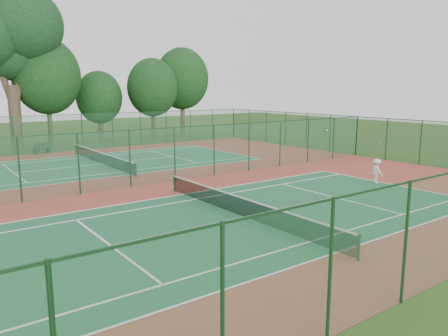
{
  "coord_description": "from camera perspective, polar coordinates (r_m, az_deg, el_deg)",
  "views": [
    {
      "loc": [
        -12.19,
        -24.23,
        5.89
      ],
      "look_at": [
        1.66,
        -5.2,
        1.6
      ],
      "focal_mm": 35.0,
      "sensor_mm": 36.0,
      "label": 1
    }
  ],
  "objects": [
    {
      "name": "fence_divider",
      "position": [
        27.44,
        -9.25,
        1.54
      ],
      "size": [
        40.0,
        0.09,
        3.5
      ],
      "color": "#1B5235",
      "rests_on": "ground"
    },
    {
      "name": "red_pad",
      "position": [
        27.76,
        -9.14,
        -2.04
      ],
      "size": [
        40.0,
        36.0,
        0.01
      ],
      "primitive_type": "cube",
      "color": "brown",
      "rests_on": "ground"
    },
    {
      "name": "court_far",
      "position": [
        35.88,
        -15.7,
        0.52
      ],
      "size": [
        23.77,
        10.97,
        0.01
      ],
      "primitive_type": "cube",
      "color": "#216A3F",
      "rests_on": "red_pad"
    },
    {
      "name": "tennis_net_far",
      "position": [
        35.8,
        -15.74,
        1.35
      ],
      "size": [
        0.1,
        12.9,
        0.97
      ],
      "color": "#143820",
      "rests_on": "ground"
    },
    {
      "name": "player_near",
      "position": [
        29.0,
        19.29,
        -0.37
      ],
      "size": [
        0.79,
        1.11,
        1.56
      ],
      "primitive_type": "imported",
      "rotation": [
        0.0,
        0.0,
        1.35
      ],
      "color": "silver",
      "rests_on": "court_near"
    },
    {
      "name": "fence_south",
      "position": [
        14.3,
        25.87,
        -7.52
      ],
      "size": [
        40.0,
        0.09,
        3.5
      ],
      "color": "#1C552C",
      "rests_on": "ground"
    },
    {
      "name": "evergreen_row",
      "position": [
        50.46,
        -21.27,
        2.92
      ],
      "size": [
        39.0,
        5.0,
        12.0
      ],
      "primitive_type": null,
      "color": "black",
      "rests_on": "ground"
    },
    {
      "name": "big_tree",
      "position": [
        48.21,
        -26.25,
        15.34
      ],
      "size": [
        10.07,
        7.37,
        15.47
      ],
      "color": "#3E2F21",
      "rests_on": "ground"
    },
    {
      "name": "stray_ball_a",
      "position": [
        29.47,
        -1.15,
        -1.12
      ],
      "size": [
        0.07,
        0.07,
        0.07
      ],
      "primitive_type": "sphere",
      "color": "#D0DE33",
      "rests_on": "red_pad"
    },
    {
      "name": "stray_ball_c",
      "position": [
        26.96,
        -8.52,
        -2.31
      ],
      "size": [
        0.07,
        0.07,
        0.07
      ],
      "primitive_type": "sphere",
      "color": "yellow",
      "rests_on": "red_pad"
    },
    {
      "name": "bench",
      "position": [
        43.23,
        -22.68,
        2.38
      ],
      "size": [
        1.63,
        0.91,
        0.97
      ],
      "rotation": [
        0.0,
        0.0,
        0.31
      ],
      "color": "#113317",
      "rests_on": "red_pad"
    },
    {
      "name": "court_near",
      "position": [
        20.38,
        2.52,
        -6.44
      ],
      "size": [
        23.77,
        10.97,
        0.01
      ],
      "primitive_type": "cube",
      "color": "#1D5C36",
      "rests_on": "red_pad"
    },
    {
      "name": "fence_north",
      "position": [
        44.15,
        -19.93,
        4.35
      ],
      "size": [
        40.0,
        0.09,
        3.5
      ],
      "color": "#1A502A",
      "rests_on": "ground"
    },
    {
      "name": "tennis_net_near",
      "position": [
        20.23,
        2.53,
        -5.0
      ],
      "size": [
        0.1,
        12.9,
        0.97
      ],
      "color": "#163E23",
      "rests_on": "ground"
    },
    {
      "name": "stray_ball_b",
      "position": [
        30.01,
        0.63,
        -0.9
      ],
      "size": [
        0.07,
        0.07,
        0.07
      ],
      "primitive_type": "sphere",
      "color": "#CDEA36",
      "rests_on": "red_pad"
    },
    {
      "name": "fence_east",
      "position": [
        40.5,
        16.92,
        4.03
      ],
      "size": [
        0.09,
        36.0,
        3.5
      ],
      "rotation": [
        0.0,
        0.0,
        1.57
      ],
      "color": "#1A4E28",
      "rests_on": "ground"
    },
    {
      "name": "ground",
      "position": [
        27.76,
        -9.14,
        -2.06
      ],
      "size": [
        120.0,
        120.0,
        0.0
      ],
      "primitive_type": "plane",
      "color": "#2A4C18",
      "rests_on": "ground"
    }
  ]
}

